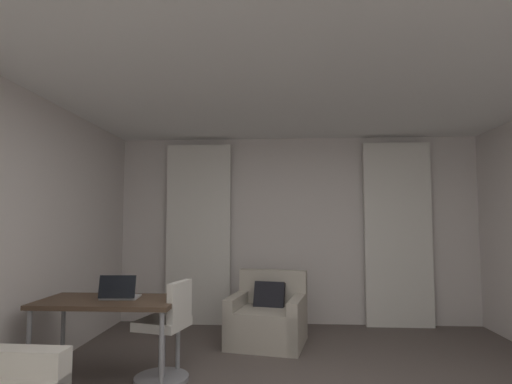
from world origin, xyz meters
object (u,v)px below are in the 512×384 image
at_px(armchair, 268,319).
at_px(desk_chair, 166,336).
at_px(desk, 109,307).
at_px(laptop, 120,294).

distance_m(armchair, desk_chair, 1.46).
bearing_deg(armchair, desk_chair, -126.99).
height_order(armchair, desk, armchair).
bearing_deg(desk_chair, laptop, -176.02).
bearing_deg(armchair, desk, -138.66).
bearing_deg(laptop, armchair, 42.55).
bearing_deg(desk, armchair, 41.34).
bearing_deg(laptop, desk_chair, 3.98).
xyz_separation_m(armchair, desk, (-1.38, -1.21, 0.38)).
distance_m(armchair, desk, 1.88).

